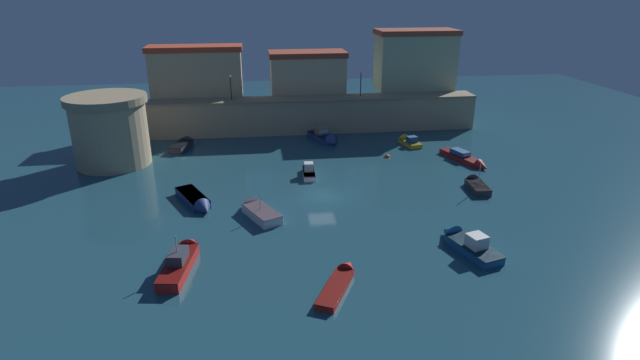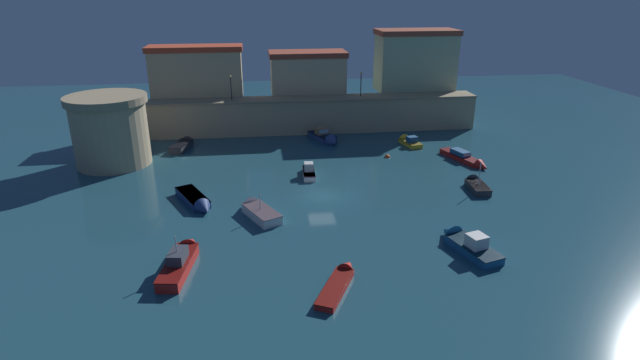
# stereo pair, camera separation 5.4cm
# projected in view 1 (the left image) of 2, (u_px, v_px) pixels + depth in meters

# --- Properties ---
(ground_plane) EXTENTS (122.79, 122.79, 0.00)m
(ground_plane) POSITION_uv_depth(u_px,v_px,m) (322.00, 195.00, 47.85)
(ground_plane) COLOR #1E4756
(quay_wall) EXTENTS (47.47, 3.73, 4.62)m
(quay_wall) POSITION_uv_depth(u_px,v_px,m) (300.00, 115.00, 67.51)
(quay_wall) COLOR tan
(quay_wall) RESTS_ON ground
(old_town_backdrop) EXTENTS (42.07, 5.68, 8.42)m
(old_town_backdrop) POSITION_uv_depth(u_px,v_px,m) (323.00, 66.00, 69.78)
(old_town_backdrop) COLOR tan
(old_town_backdrop) RESTS_ON ground
(fortress_tower) EXTENTS (8.49, 8.49, 7.66)m
(fortress_tower) POSITION_uv_depth(u_px,v_px,m) (110.00, 130.00, 54.71)
(fortress_tower) COLOR tan
(fortress_tower) RESTS_ON ground
(quay_lamp_0) EXTENTS (0.32, 0.32, 3.16)m
(quay_lamp_0) POSITION_uv_depth(u_px,v_px,m) (231.00, 83.00, 64.83)
(quay_lamp_0) COLOR black
(quay_lamp_0) RESTS_ON quay_wall
(quay_lamp_1) EXTENTS (0.32, 0.32, 3.24)m
(quay_lamp_1) POSITION_uv_depth(u_px,v_px,m) (361.00, 80.00, 66.87)
(quay_lamp_1) COLOR black
(quay_lamp_1) RESTS_ON quay_wall
(moored_boat_0) EXTENTS (3.55, 7.35, 1.45)m
(moored_boat_0) POSITION_uv_depth(u_px,v_px,m) (466.00, 159.00, 56.63)
(moored_boat_0) COLOR red
(moored_boat_0) RESTS_ON ground
(moored_boat_1) EXTENTS (3.83, 5.81, 2.11)m
(moored_boat_1) POSITION_uv_depth(u_px,v_px,m) (325.00, 138.00, 63.92)
(moored_boat_1) COLOR navy
(moored_boat_1) RESTS_ON ground
(moored_boat_2) EXTENTS (3.92, 5.55, 2.62)m
(moored_boat_2) POSITION_uv_depth(u_px,v_px,m) (257.00, 210.00, 43.61)
(moored_boat_2) COLOR white
(moored_boat_2) RESTS_ON ground
(moored_boat_3) EXTENTS (2.80, 5.34, 1.46)m
(moored_boat_3) POSITION_uv_depth(u_px,v_px,m) (184.00, 144.00, 61.44)
(moored_boat_3) COLOR #333338
(moored_boat_3) RESTS_ON ground
(moored_boat_4) EXTENTS (2.53, 6.97, 3.10)m
(moored_boat_4) POSITION_uv_depth(u_px,v_px,m) (182.00, 259.00, 35.68)
(moored_boat_4) COLOR red
(moored_boat_4) RESTS_ON ground
(moored_boat_5) EXTENTS (1.38, 4.64, 1.70)m
(moored_boat_5) POSITION_uv_depth(u_px,v_px,m) (308.00, 170.00, 53.00)
(moored_boat_5) COLOR white
(moored_boat_5) RESTS_ON ground
(moored_boat_6) EXTENTS (2.41, 4.61, 1.67)m
(moored_boat_6) POSITION_uv_depth(u_px,v_px,m) (408.00, 141.00, 63.09)
(moored_boat_6) COLOR gold
(moored_boat_6) RESTS_ON ground
(moored_boat_7) EXTENTS (4.20, 6.43, 1.57)m
(moored_boat_7) POSITION_uv_depth(u_px,v_px,m) (197.00, 201.00, 45.56)
(moored_boat_7) COLOR navy
(moored_boat_7) RESTS_ON ground
(moored_boat_8) EXTENTS (3.76, 5.86, 1.19)m
(moored_boat_8) POSITION_uv_depth(u_px,v_px,m) (340.00, 280.00, 33.67)
(moored_boat_8) COLOR red
(moored_boat_8) RESTS_ON ground
(moored_boat_9) EXTENTS (3.41, 6.21, 2.15)m
(moored_boat_9) POSITION_uv_depth(u_px,v_px,m) (465.00, 242.00, 38.18)
(moored_boat_9) COLOR #195689
(moored_boat_9) RESTS_ON ground
(moored_boat_10) EXTENTS (1.80, 4.37, 3.36)m
(moored_boat_10) POSITION_uv_depth(u_px,v_px,m) (475.00, 184.00, 49.48)
(moored_boat_10) COLOR #333338
(moored_boat_10) RESTS_ON ground
(mooring_buoy_0) EXTENTS (0.65, 0.65, 0.65)m
(mooring_buoy_0) POSITION_uv_depth(u_px,v_px,m) (387.00, 157.00, 58.32)
(mooring_buoy_0) COLOR #EA4C19
(mooring_buoy_0) RESTS_ON ground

